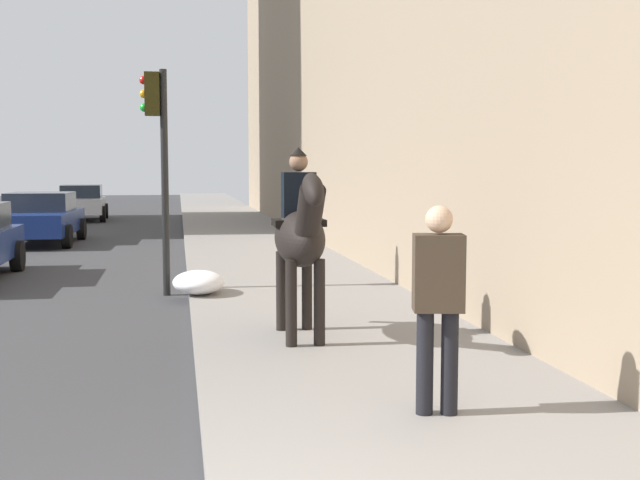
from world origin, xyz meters
TOP-DOWN VIEW (x-y plane):
  - mounted_horse_near at (5.28, -1.24)m, footprint 2.15×0.60m
  - pedestrian_greeting at (2.29, -1.90)m, footprint 0.33×0.44m
  - car_near_lane at (29.34, 4.01)m, footprint 3.96×2.11m
  - car_mid_lane at (19.23, 3.97)m, footprint 4.30×2.17m
  - traffic_light_near_curb at (9.50, 0.45)m, footprint 0.20×0.44m
  - snow_pile_far at (8.86, -0.15)m, footprint 1.06×0.82m

SIDE VIEW (x-z plane):
  - snow_pile_far at x=8.86m, z-range 0.12..0.49m
  - car_mid_lane at x=19.23m, z-range 0.02..1.46m
  - car_near_lane at x=29.34m, z-range 0.03..1.47m
  - pedestrian_greeting at x=2.29m, z-range 0.25..1.95m
  - mounted_horse_near at x=5.28m, z-range 0.23..2.47m
  - traffic_light_near_curb at x=9.50m, z-range 0.64..4.36m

